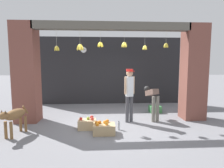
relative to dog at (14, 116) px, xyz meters
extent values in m
plane|color=slate|center=(2.56, 0.90, -0.51)|extent=(60.00, 60.00, 0.00)
cube|color=#232326|center=(2.56, 3.78, 1.04)|extent=(6.73, 0.12, 3.11)
cube|color=brown|center=(-0.15, 1.20, 1.04)|extent=(0.70, 0.60, 3.11)
cube|color=brown|center=(5.28, 1.20, 1.04)|extent=(0.70, 0.60, 3.11)
cube|color=#5B564C|center=(2.56, 1.02, 2.48)|extent=(4.83, 0.24, 0.24)
cylinder|color=#B2AD99|center=(0.86, 1.00, 2.11)|extent=(0.01, 0.01, 0.49)
ellipsoid|color=gold|center=(0.90, 1.00, 1.79)|extent=(0.10, 0.06, 0.16)
ellipsoid|color=gold|center=(0.86, 1.04, 1.79)|extent=(0.06, 0.10, 0.16)
ellipsoid|color=gold|center=(0.82, 1.00, 1.79)|extent=(0.10, 0.06, 0.16)
ellipsoid|color=gold|center=(0.86, 0.96, 1.79)|extent=(0.06, 0.10, 0.16)
cylinder|color=#B2AD99|center=(1.57, 1.00, 2.14)|extent=(0.01, 0.01, 0.43)
ellipsoid|color=gold|center=(1.62, 1.00, 1.83)|extent=(0.14, 0.08, 0.21)
ellipsoid|color=gold|center=(1.57, 1.05, 1.83)|extent=(0.08, 0.14, 0.21)
ellipsoid|color=gold|center=(1.51, 1.00, 1.83)|extent=(0.14, 0.08, 0.21)
ellipsoid|color=gold|center=(1.57, 0.95, 1.83)|extent=(0.08, 0.14, 0.21)
cylinder|color=#B2AD99|center=(2.19, 1.05, 2.18)|extent=(0.01, 0.01, 0.35)
ellipsoid|color=yellow|center=(2.23, 1.05, 1.93)|extent=(0.12, 0.06, 0.18)
ellipsoid|color=yellow|center=(2.21, 1.09, 1.93)|extent=(0.09, 0.11, 0.19)
ellipsoid|color=yellow|center=(2.16, 1.09, 1.93)|extent=(0.09, 0.11, 0.19)
ellipsoid|color=yellow|center=(2.14, 1.05, 1.93)|extent=(0.12, 0.06, 0.18)
ellipsoid|color=yellow|center=(2.16, 1.02, 1.93)|extent=(0.09, 0.11, 0.19)
ellipsoid|color=yellow|center=(2.21, 1.02, 1.93)|extent=(0.09, 0.11, 0.19)
cylinder|color=#B2AD99|center=(2.92, 0.98, 2.18)|extent=(0.01, 0.01, 0.36)
ellipsoid|color=gold|center=(2.96, 0.98, 1.92)|extent=(0.12, 0.06, 0.18)
ellipsoid|color=gold|center=(2.95, 1.02, 1.92)|extent=(0.10, 0.11, 0.19)
ellipsoid|color=gold|center=(2.91, 1.03, 1.92)|extent=(0.08, 0.12, 0.18)
ellipsoid|color=gold|center=(2.88, 1.00, 1.92)|extent=(0.11, 0.09, 0.19)
ellipsoid|color=gold|center=(2.88, 0.96, 1.92)|extent=(0.11, 0.09, 0.19)
ellipsoid|color=gold|center=(2.91, 0.94, 1.92)|extent=(0.08, 0.12, 0.18)
ellipsoid|color=gold|center=(2.95, 0.95, 1.92)|extent=(0.10, 0.11, 0.19)
cylinder|color=#B2AD99|center=(3.58, 1.05, 2.13)|extent=(0.01, 0.01, 0.45)
ellipsoid|color=yellow|center=(3.62, 1.05, 1.84)|extent=(0.10, 0.05, 0.15)
ellipsoid|color=yellow|center=(3.59, 1.08, 1.84)|extent=(0.07, 0.10, 0.16)
ellipsoid|color=yellow|center=(3.55, 1.07, 1.84)|extent=(0.09, 0.08, 0.16)
ellipsoid|color=yellow|center=(3.55, 1.03, 1.84)|extent=(0.09, 0.08, 0.16)
ellipsoid|color=yellow|center=(3.59, 1.01, 1.84)|extent=(0.07, 0.10, 0.16)
cylinder|color=#B2AD99|center=(4.24, 1.00, 2.17)|extent=(0.01, 0.01, 0.38)
ellipsoid|color=gold|center=(4.28, 1.00, 1.91)|extent=(0.10, 0.05, 0.16)
ellipsoid|color=gold|center=(4.25, 1.03, 1.91)|extent=(0.07, 0.10, 0.16)
ellipsoid|color=gold|center=(4.21, 1.02, 1.91)|extent=(0.10, 0.08, 0.16)
ellipsoid|color=gold|center=(4.21, 0.97, 1.91)|extent=(0.10, 0.08, 0.16)
ellipsoid|color=gold|center=(4.25, 0.96, 1.91)|extent=(0.07, 0.10, 0.16)
ellipsoid|color=brown|center=(0.01, 0.04, 0.04)|extent=(0.43, 0.71, 0.27)
cylinder|color=brown|center=(0.02, -0.22, -0.30)|extent=(0.07, 0.07, 0.43)
cylinder|color=brown|center=(-0.13, -0.18, -0.30)|extent=(0.07, 0.07, 0.43)
cylinder|color=brown|center=(0.16, 0.26, -0.30)|extent=(0.07, 0.07, 0.43)
cylinder|color=brown|center=(0.00, 0.31, -0.30)|extent=(0.07, 0.07, 0.43)
ellipsoid|color=brown|center=(-0.09, -0.31, 0.10)|extent=(0.23, 0.28, 0.18)
cone|color=brown|center=(-0.03, -0.32, 0.19)|extent=(0.06, 0.06, 0.07)
cone|color=brown|center=(-0.14, -0.30, 0.19)|extent=(0.06, 0.06, 0.07)
cylinder|color=brown|center=(0.11, 0.39, 0.06)|extent=(0.10, 0.21, 0.27)
cylinder|color=#424247|center=(3.16, 0.95, -0.10)|extent=(0.11, 0.11, 0.83)
cylinder|color=#424247|center=(3.02, 0.90, -0.10)|extent=(0.11, 0.11, 0.83)
cube|color=silver|center=(3.09, 0.93, 0.63)|extent=(0.24, 0.22, 0.62)
cylinder|color=tan|center=(3.22, 0.97, 0.66)|extent=(0.06, 0.06, 0.55)
cylinder|color=tan|center=(2.95, 0.88, 0.66)|extent=(0.06, 0.06, 0.55)
sphere|color=tan|center=(3.09, 0.93, 1.04)|extent=(0.21, 0.21, 0.21)
cylinder|color=red|center=(3.09, 0.93, 1.14)|extent=(0.22, 0.22, 0.08)
cube|color=red|center=(3.12, 0.82, 1.10)|extent=(0.21, 0.17, 0.01)
cylinder|color=#6B665B|center=(3.86, 0.90, -0.10)|extent=(0.11, 0.11, 0.83)
cylinder|color=#6B665B|center=(4.00, 0.92, -0.10)|extent=(0.11, 0.11, 0.83)
cube|color=brown|center=(3.88, 1.19, 0.39)|extent=(0.33, 0.64, 0.32)
sphere|color=black|center=(3.81, 1.57, 0.47)|extent=(0.20, 0.20, 0.20)
cube|color=tan|center=(2.28, -0.01, -0.38)|extent=(0.57, 0.39, 0.26)
sphere|color=orange|center=(2.37, 0.14, -0.22)|extent=(0.09, 0.09, 0.09)
sphere|color=orange|center=(2.34, -0.08, -0.22)|extent=(0.09, 0.09, 0.09)
sphere|color=orange|center=(2.30, 0.04, -0.22)|extent=(0.09, 0.09, 0.09)
sphere|color=orange|center=(2.08, 0.02, -0.22)|extent=(0.09, 0.09, 0.09)
sphere|color=orange|center=(2.16, 0.05, -0.22)|extent=(0.09, 0.09, 0.09)
sphere|color=orange|center=(2.11, -0.12, -0.22)|extent=(0.09, 0.09, 0.09)
cube|color=tan|center=(1.80, 0.38, -0.38)|extent=(0.49, 0.33, 0.27)
sphere|color=red|center=(1.93, 0.49, -0.21)|extent=(0.09, 0.09, 0.09)
sphere|color=red|center=(1.63, 0.34, -0.21)|extent=(0.09, 0.09, 0.09)
sphere|color=#99B238|center=(1.83, 0.38, -0.21)|extent=(0.09, 0.09, 0.09)
sphere|color=red|center=(1.95, 0.31, -0.21)|extent=(0.09, 0.09, 0.09)
sphere|color=red|center=(1.92, 0.49, -0.21)|extent=(0.09, 0.09, 0.09)
cube|color=#387A42|center=(4.27, 2.05, -0.39)|extent=(0.43, 0.38, 0.25)
cylinder|color=silver|center=(2.69, 0.25, -0.40)|extent=(0.07, 0.07, 0.22)
cylinder|color=black|center=(2.69, 0.25, -0.28)|extent=(0.04, 0.04, 0.02)
cylinder|color=black|center=(1.39, 3.72, 2.01)|extent=(0.28, 0.01, 0.28)
cylinder|color=white|center=(1.39, 3.70, 2.01)|extent=(0.26, 0.02, 0.26)
cube|color=black|center=(1.39, 3.69, 2.04)|extent=(0.01, 0.01, 0.07)
cube|color=black|center=(1.43, 3.69, 2.01)|extent=(0.10, 0.01, 0.01)
camera|label=1|loc=(2.24, -4.46, 1.26)|focal=28.00mm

